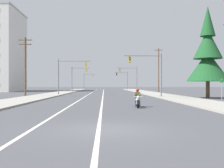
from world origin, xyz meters
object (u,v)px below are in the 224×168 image
object	(u,v)px
utility_pole_left_near	(25,65)
conifer_tree_right_verge_near	(208,56)
traffic_signal_mid_right	(131,75)
utility_pole_right_far	(159,69)
traffic_signal_mid_left	(77,75)
traffic_signal_near_left	(68,71)
traffic_signal_far_right	(124,78)
street_sign	(222,87)
traffic_signal_far_left	(87,79)
motorcycle_with_rider	(138,100)
traffic_signal_near_right	(150,68)

from	to	relation	value
utility_pole_left_near	conifer_tree_right_verge_near	xyz separation A→B (m)	(25.26, -5.40, 0.80)
traffic_signal_mid_right	utility_pole_right_far	bearing A→B (deg)	-10.09
utility_pole_left_near	utility_pole_right_far	world-z (taller)	utility_pole_right_far
utility_pole_left_near	traffic_signal_mid_left	bearing A→B (deg)	78.99
traffic_signal_near_left	traffic_signal_far_right	bearing A→B (deg)	73.68
street_sign	traffic_signal_far_right	bearing A→B (deg)	94.78
traffic_signal_mid_right	utility_pole_left_near	size ratio (longest dim) A/B	0.70
traffic_signal_mid_left	traffic_signal_far_left	size ratio (longest dim) A/B	1.00
traffic_signal_far_left	utility_pole_right_far	world-z (taller)	utility_pole_right_far
traffic_signal_near_left	traffic_signal_mid_left	size ratio (longest dim) A/B	1.00
motorcycle_with_rider	traffic_signal_mid_left	world-z (taller)	traffic_signal_mid_left
traffic_signal_near_right	traffic_signal_mid_right	distance (m)	27.91
traffic_signal_far_right	street_sign	bearing A→B (deg)	-85.22
traffic_signal_far_right	utility_pole_left_near	xyz separation A→B (m)	(-18.22, -50.07, 0.67)
traffic_signal_far_left	traffic_signal_far_right	bearing A→B (deg)	-47.48
traffic_signal_mid_left	street_sign	distance (m)	43.59
conifer_tree_right_verge_near	traffic_signal_near_left	bearing A→B (deg)	149.20
motorcycle_with_rider	traffic_signal_mid_left	distance (m)	46.19
traffic_signal_mid_left	traffic_signal_far_right	size ratio (longest dim) A/B	1.00
traffic_signal_far_right	utility_pole_left_near	world-z (taller)	utility_pole_left_near
traffic_signal_near_left	conifer_tree_right_verge_near	size ratio (longest dim) A/B	0.51
traffic_signal_near_left	traffic_signal_far_right	distance (m)	45.48
traffic_signal_mid_left	traffic_signal_far_left	bearing A→B (deg)	89.99
conifer_tree_right_verge_near	traffic_signal_near_right	bearing A→B (deg)	158.18
traffic_signal_near_left	utility_pole_right_far	distance (m)	26.25
utility_pole_right_far	conifer_tree_right_verge_near	bearing A→B (deg)	-88.96
traffic_signal_near_left	traffic_signal_far_right	size ratio (longest dim) A/B	1.00
traffic_signal_mid_right	utility_pole_right_far	distance (m)	6.75
traffic_signal_near_left	traffic_signal_mid_right	size ratio (longest dim) A/B	1.00
traffic_signal_far_right	utility_pole_left_near	distance (m)	53.28
conifer_tree_right_verge_near	street_sign	distance (m)	9.30
traffic_signal_near_right	utility_pole_right_far	distance (m)	27.56
traffic_signal_near_left	conifer_tree_right_verge_near	xyz separation A→B (m)	(19.83, -11.82, 1.38)
traffic_signal_mid_right	utility_pole_left_near	xyz separation A→B (m)	(-18.21, -25.34, 0.63)
traffic_signal_near_left	traffic_signal_mid_left	xyz separation A→B (m)	(-0.42, 19.36, -0.08)
utility_pole_right_far	street_sign	bearing A→B (deg)	-91.80
traffic_signal_near_right	street_sign	distance (m)	12.54
motorcycle_with_rider	utility_pole_right_far	size ratio (longest dim) A/B	0.21
traffic_signal_near_right	utility_pole_left_near	world-z (taller)	utility_pole_left_near
motorcycle_with_rider	conifer_tree_right_verge_near	bearing A→B (deg)	51.87
utility_pole_left_near	traffic_signal_near_right	bearing A→B (deg)	-8.04
street_sign	traffic_signal_near_right	bearing A→B (deg)	115.84
motorcycle_with_rider	traffic_signal_near_left	xyz separation A→B (m)	(-8.89, 25.75, 3.56)
traffic_signal_mid_right	conifer_tree_right_verge_near	bearing A→B (deg)	-77.07
traffic_signal_far_left	utility_pole_left_near	world-z (taller)	utility_pole_left_near
traffic_signal_far_left	utility_pole_right_far	xyz separation A→B (m)	(19.70, -40.28, 1.38)
traffic_signal_near_left	traffic_signal_mid_right	distance (m)	22.82
traffic_signal_far_left	utility_pole_right_far	bearing A→B (deg)	-63.94
motorcycle_with_rider	traffic_signal_near_right	bearing A→B (deg)	77.01
traffic_signal_near_right	traffic_signal_far_right	distance (m)	52.64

